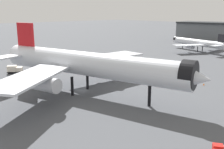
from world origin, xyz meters
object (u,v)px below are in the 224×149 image
(airliner_far_taxiway, at_px, (198,43))
(traffic_cone_near_nose, at_px, (204,84))
(airliner_near_gate, at_px, (87,64))
(service_truck_front, at_px, (15,69))

(airliner_far_taxiway, height_order, traffic_cone_near_nose, airliner_far_taxiway)
(airliner_near_gate, xyz_separation_m, service_truck_front, (-38.62, -4.91, -6.99))
(airliner_near_gate, distance_m, airliner_far_taxiway, 99.98)
(airliner_near_gate, relative_size, traffic_cone_near_nose, 104.93)
(airliner_far_taxiway, distance_m, service_truck_front, 104.43)
(airliner_far_taxiway, relative_size, service_truck_front, 7.31)
(traffic_cone_near_nose, bearing_deg, service_truck_front, -146.73)
(airliner_far_taxiway, distance_m, traffic_cone_near_nose, 76.04)
(airliner_far_taxiway, xyz_separation_m, service_truck_front, (-18.38, -102.75, -3.28))
(airliner_near_gate, relative_size, service_truck_front, 11.45)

